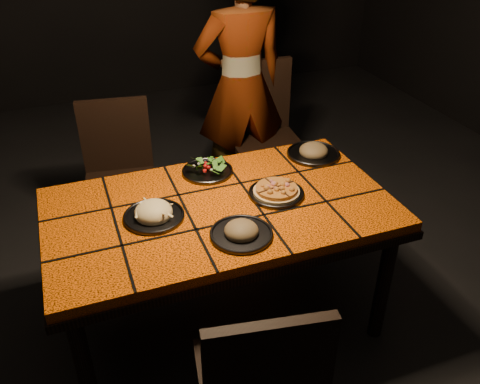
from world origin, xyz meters
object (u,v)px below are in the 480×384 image
object	(u,v)px
chair_far_left	(119,167)
chair_far_right	(263,126)
chair_near	(261,382)
dining_table	(220,219)
plate_pasta	(154,214)
plate_pizza	(276,192)
diner	(241,87)

from	to	relation	value
chair_far_left	chair_far_right	world-z (taller)	chair_far_right
chair_near	dining_table	bearing A→B (deg)	-89.31
chair_far_right	plate_pasta	bearing A→B (deg)	-128.00
plate_pasta	plate_pizza	bearing A→B (deg)	-1.54
dining_table	plate_pasta	world-z (taller)	plate_pasta
chair_far_left	diner	xyz separation A→B (m)	(0.88, 0.23, 0.32)
chair_near	diner	bearing A→B (deg)	-98.98
chair_far_left	diner	distance (m)	0.97
chair_near	chair_far_right	bearing A→B (deg)	-103.20
chair_far_right	chair_far_left	bearing A→B (deg)	-167.36
dining_table	chair_far_left	bearing A→B (deg)	110.68
chair_near	plate_pizza	world-z (taller)	chair_near
chair_far_right	plate_pizza	bearing A→B (deg)	-105.02
chair_far_right	chair_near	bearing A→B (deg)	-108.28
chair_far_right	diner	distance (m)	0.32
chair_far_left	chair_far_right	xyz separation A→B (m)	(1.02, 0.14, 0.05)
dining_table	chair_far_left	xyz separation A→B (m)	(-0.35, 0.92, -0.13)
chair_near	chair_far_right	world-z (taller)	chair_far_right
chair_near	chair_far_right	size ratio (longest dim) A/B	0.92
chair_near	diner	xyz separation A→B (m)	(0.67, 1.98, 0.32)
dining_table	chair_far_left	world-z (taller)	chair_far_left
diner	plate_pasta	distance (m)	1.43
dining_table	chair_far_right	xyz separation A→B (m)	(0.67, 1.07, -0.09)
plate_pizza	diner	bearing A→B (deg)	77.71
plate_pizza	dining_table	bearing A→B (deg)	177.25
chair_far_left	diner	bearing A→B (deg)	23.13
chair_near	diner	size ratio (longest dim) A/B	0.55
diner	plate_pizza	size ratio (longest dim) A/B	6.39
chair_far_left	diner	world-z (taller)	diner
chair_near	plate_pizza	distance (m)	0.94
diner	plate_pasta	world-z (taller)	diner
chair_near	chair_far_left	bearing A→B (deg)	-73.22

